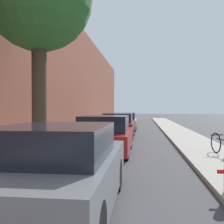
{
  "coord_description": "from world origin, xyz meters",
  "views": [
    {
      "loc": [
        0.48,
        1.19,
        1.72
      ],
      "look_at": [
        -0.76,
        11.89,
        1.54
      ],
      "focal_mm": 42.26,
      "sensor_mm": 36.0,
      "label": 1
    }
  ],
  "objects_px": {
    "parked_car_grey": "(59,171)",
    "parked_car_red": "(105,136)",
    "parked_car_champagne": "(125,122)",
    "street_tree_near": "(39,0)",
    "parked_car_maroon": "(119,126)",
    "bicycle": "(223,145)"
  },
  "relations": [
    {
      "from": "parked_car_grey",
      "to": "parked_car_red",
      "type": "distance_m",
      "value": 5.61
    },
    {
      "from": "parked_car_grey",
      "to": "street_tree_near",
      "type": "height_order",
      "value": "street_tree_near"
    },
    {
      "from": "parked_car_grey",
      "to": "parked_car_maroon",
      "type": "relative_size",
      "value": 0.99
    },
    {
      "from": "parked_car_grey",
      "to": "parked_car_champagne",
      "type": "height_order",
      "value": "parked_car_grey"
    },
    {
      "from": "parked_car_champagne",
      "to": "street_tree_near",
      "type": "height_order",
      "value": "street_tree_near"
    },
    {
      "from": "parked_car_red",
      "to": "street_tree_near",
      "type": "height_order",
      "value": "street_tree_near"
    },
    {
      "from": "parked_car_maroon",
      "to": "bicycle",
      "type": "bearing_deg",
      "value": -55.34
    },
    {
      "from": "parked_car_red",
      "to": "parked_car_grey",
      "type": "bearing_deg",
      "value": -89.61
    },
    {
      "from": "parked_car_maroon",
      "to": "street_tree_near",
      "type": "distance_m",
      "value": 9.05
    },
    {
      "from": "street_tree_near",
      "to": "bicycle",
      "type": "bearing_deg",
      "value": 21.76
    },
    {
      "from": "parked_car_champagne",
      "to": "street_tree_near",
      "type": "bearing_deg",
      "value": -96.47
    },
    {
      "from": "bicycle",
      "to": "parked_car_maroon",
      "type": "bearing_deg",
      "value": 112.94
    },
    {
      "from": "parked_car_grey",
      "to": "street_tree_near",
      "type": "relative_size",
      "value": 0.67
    },
    {
      "from": "street_tree_near",
      "to": "parked_car_maroon",
      "type": "bearing_deg",
      "value": 79.68
    },
    {
      "from": "street_tree_near",
      "to": "bicycle",
      "type": "distance_m",
      "value": 7.21
    },
    {
      "from": "parked_car_grey",
      "to": "parked_car_maroon",
      "type": "distance_m",
      "value": 10.76
    },
    {
      "from": "parked_car_maroon",
      "to": "parked_car_champagne",
      "type": "relative_size",
      "value": 0.99
    },
    {
      "from": "parked_car_champagne",
      "to": "street_tree_near",
      "type": "relative_size",
      "value": 0.68
    },
    {
      "from": "parked_car_maroon",
      "to": "bicycle",
      "type": "relative_size",
      "value": 2.35
    },
    {
      "from": "parked_car_red",
      "to": "parked_car_maroon",
      "type": "xyz_separation_m",
      "value": [
        0.05,
        5.14,
        -0.0
      ]
    },
    {
      "from": "street_tree_near",
      "to": "parked_car_grey",
      "type": "bearing_deg",
      "value": -62.41
    },
    {
      "from": "bicycle",
      "to": "parked_car_grey",
      "type": "bearing_deg",
      "value": -140.82
    }
  ]
}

